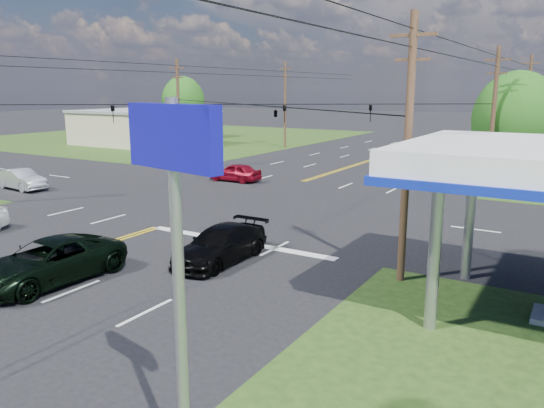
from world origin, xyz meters
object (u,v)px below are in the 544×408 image
Objects in this scene: pole_nw at (179,112)px; polesign_se at (175,200)px; pole_ne at (493,121)px; pole_se at (407,148)px; pole_left_far at (285,104)px; retail_nw at (144,129)px; pickup_dkgreen at (49,262)px; tree_far_l at (183,101)px; suv_black at (221,244)px; tree_right_a at (516,120)px; sedan_silver at (21,179)px; pole_right_far at (527,108)px.

pole_nw is 39.81m from polesign_se.
pole_nw and pole_ne have the same top height.
pole_se is 1.00× the size of pole_ne.
polesign_se is (26.00, -49.14, 0.06)m from pole_left_far.
retail_nw reaches higher than pickup_dkgreen.
tree_far_l is 57.26m from suv_black.
pickup_dkgreen is at bearing -113.88° from pole_ne.
tree_right_a reaches higher than sedan_silver.
sedan_silver is (-29.51, -17.00, -4.15)m from tree_right_a.
pickup_dkgreen is at bearing -113.31° from tree_right_a.
retail_nw is at bearing 144.21° from pole_se.
pole_left_far is 1.00× the size of pole_right_far.
pole_ne is at bearing 68.64° from pickup_dkgreen.
pickup_dkgreen is at bearing -148.32° from pole_se.
suv_black is at bearing -48.29° from tree_far_l.
pole_ne is (43.00, -13.00, 2.92)m from retail_nw.
tree_far_l is 1.55× the size of pickup_dkgreen.
tree_far_l reaches higher than pickup_dkgreen.
tree_right_a is (1.00, -16.00, -0.30)m from pole_right_far.
tree_far_l is at bearing 129.56° from pole_nw.
pole_se is at bearing -93.79° from sedan_silver.
retail_nw is 45.02m from pole_ne.
retail_nw is at bearing 142.59° from pole_nw.
retail_nw reaches higher than sedan_silver.
sedan_silver is 0.64× the size of polesign_se.
retail_nw is at bearing -78.69° from tree_far_l.
pole_nw reaches higher than tree_far_l.
pole_right_far is (0.00, 37.00, 0.25)m from pole_se.
pole_right_far is at bearing 79.48° from suv_black.
pickup_dkgreen is at bearing -127.68° from suv_black.
pole_se and pole_ne have the same top height.
pole_left_far reaches higher than pickup_dkgreen.
pole_right_far reaches higher than tree_far_l.
pole_left_far is 2.29× the size of sedan_silver.
pole_se is at bearing -92.73° from tree_right_a.
pole_ne is 32.04m from sedan_silver.
pole_ne is at bearing 90.00° from pole_se.
pole_right_far is at bearing 93.58° from tree_right_a.
tree_far_l is 58.82m from pickup_dkgreen.
pole_se reaches higher than retail_nw.
pole_right_far is at bearing 90.00° from polesign_se.
pole_nw is 26.00m from pole_ne.
pole_se is at bearing 12.76° from suv_black.
tree_far_l is 2.00× the size of sedan_silver.
pole_nw is 1.00× the size of pole_ne.
pole_ne is 32.20m from pole_left_far.
tree_far_l is at bearing 127.99° from pickup_dkgreen.
tree_right_a is (27.00, 3.00, -0.05)m from pole_nw.
tree_far_l is at bearing 131.49° from suv_black.
retail_nw is 1.68× the size of pole_ne.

